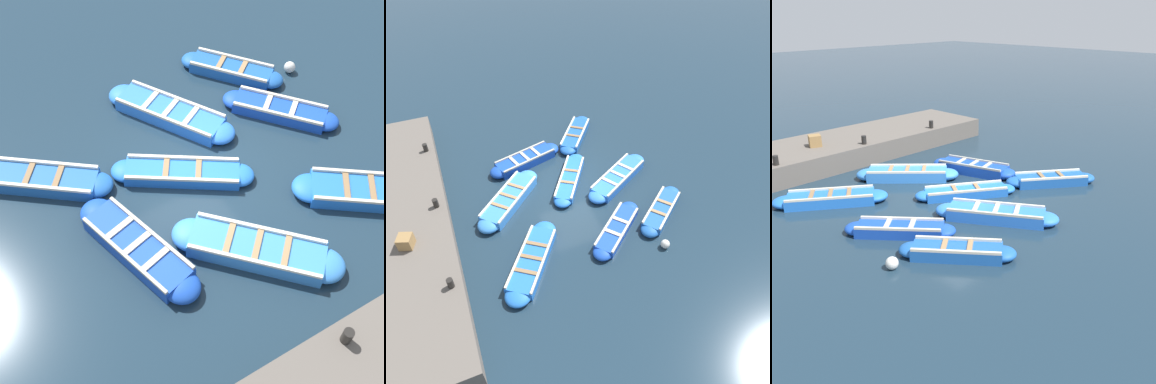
% 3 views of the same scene
% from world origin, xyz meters
% --- Properties ---
extents(ground_plane, '(120.00, 120.00, 0.00)m').
position_xyz_m(ground_plane, '(0.00, 0.00, 0.00)').
color(ground_plane, '#1C303F').
extents(boat_outer_right, '(3.37, 3.33, 0.46)m').
position_xyz_m(boat_outer_right, '(-2.71, 0.02, 0.20)').
color(boat_outer_right, '#3884E0').
rests_on(boat_outer_right, ground).
extents(boat_end_of_row, '(2.89, 3.55, 0.41)m').
position_xyz_m(boat_end_of_row, '(-2.74, -3.24, 0.17)').
color(boat_end_of_row, blue).
rests_on(boat_end_of_row, ground).
extents(boat_near_quay, '(2.52, 3.35, 0.36)m').
position_xyz_m(boat_near_quay, '(0.06, 0.32, 0.15)').
color(boat_near_quay, blue).
rests_on(boat_near_quay, ground).
extents(boat_outer_left, '(2.92, 2.61, 0.37)m').
position_xyz_m(boat_outer_left, '(0.65, -3.05, 0.16)').
color(boat_outer_left, '#1947B7').
rests_on(boat_outer_left, ground).
extents(boat_broadside, '(3.69, 2.67, 0.42)m').
position_xyz_m(boat_broadside, '(2.02, -0.42, 0.18)').
color(boat_broadside, blue).
rests_on(boat_broadside, ground).
extents(boat_drifting, '(2.64, 3.15, 0.41)m').
position_xyz_m(boat_drifting, '(1.53, 3.32, 0.17)').
color(boat_drifting, '#1E59AD').
rests_on(boat_drifting, ground).
extents(boat_inner_gap, '(3.63, 1.75, 0.46)m').
position_xyz_m(boat_inner_gap, '(-1.36, 2.25, 0.20)').
color(boat_inner_gap, '#1947B7').
rests_on(boat_inner_gap, ground).
extents(boat_stern_in, '(2.85, 2.47, 0.39)m').
position_xyz_m(boat_stern_in, '(2.73, -2.83, 0.16)').
color(boat_stern_in, '#1E59AD').
rests_on(boat_stern_in, ground).
extents(quay_wall, '(3.56, 13.34, 0.85)m').
position_xyz_m(quay_wall, '(-6.85, 0.00, 0.43)').
color(quay_wall, '#605951').
rests_on(quay_wall, ground).
extents(bollard_north, '(0.20, 0.20, 0.35)m').
position_xyz_m(bollard_north, '(-5.42, -3.74, 1.03)').
color(bollard_north, black).
rests_on(bollard_north, quay_wall).
extents(bollard_mid_north, '(0.20, 0.20, 0.35)m').
position_xyz_m(bollard_mid_north, '(-5.42, 0.00, 1.03)').
color(bollard_mid_north, black).
rests_on(bollard_mid_north, quay_wall).
extents(bollard_mid_south, '(0.20, 0.20, 0.35)m').
position_xyz_m(bollard_mid_south, '(-5.42, 3.74, 1.03)').
color(bollard_mid_south, black).
rests_on(bollard_mid_south, quay_wall).
extents(wooden_crate, '(0.59, 0.59, 0.46)m').
position_xyz_m(wooden_crate, '(-6.56, -1.56, 1.08)').
color(wooden_crate, olive).
rests_on(wooden_crate, quay_wall).
extents(buoy_orange_near, '(0.33, 0.33, 0.33)m').
position_xyz_m(buoy_orange_near, '(1.97, -4.37, 0.17)').
color(buoy_orange_near, silver).
rests_on(buoy_orange_near, ground).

